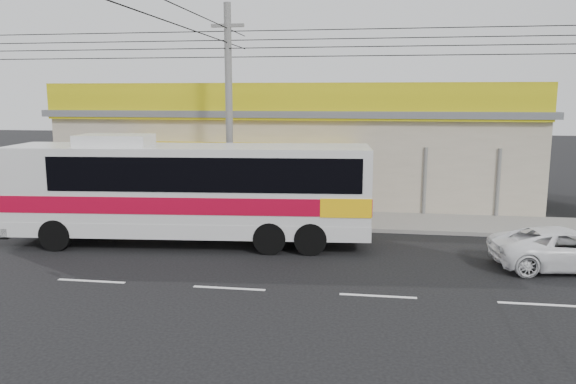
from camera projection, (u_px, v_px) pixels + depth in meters
The scene contains 9 objects.
ground at pixel (249, 262), 17.68m from camera, with size 120.00×120.00×0.00m, color black.
sidewalk at pixel (280, 218), 23.51m from camera, with size 30.00×3.20×0.15m, color gray.
lane_markings at pixel (229, 288), 15.25m from camera, with size 50.00×0.12×0.01m, color silver, non-canonical shape.
storefront_building at pixel (298, 152), 28.53m from camera, with size 22.60×9.20×5.70m.
coach_bus at pixel (195, 186), 19.49m from camera, with size 12.62×3.72×3.83m.
motorbike_red at pixel (159, 196), 25.23m from camera, with size 0.70×2.01×1.05m, color maroon.
motorbike_dark at pixel (164, 200), 24.43m from camera, with size 0.48×1.69×1.02m, color black.
white_car at pixel (568, 249), 16.88m from camera, with size 2.05×4.45×1.24m, color white.
utility_pole at pixel (228, 43), 21.97m from camera, with size 34.00×14.00×8.73m.
Camera 1 is at (3.76, -16.67, 5.20)m, focal length 35.00 mm.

